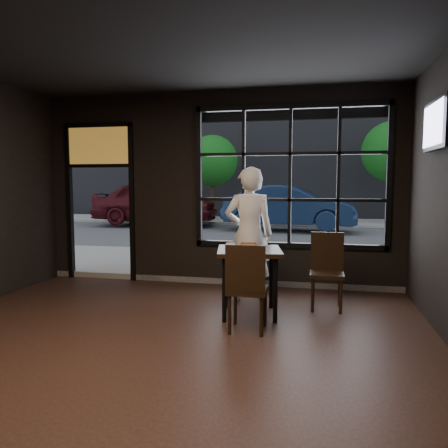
% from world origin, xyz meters
% --- Properties ---
extents(floor, '(6.00, 7.00, 0.02)m').
position_xyz_m(floor, '(0.00, 0.00, -0.01)').
color(floor, black).
rests_on(floor, ground).
extents(ceiling, '(6.00, 7.00, 0.02)m').
position_xyz_m(ceiling, '(0.00, 0.00, 3.21)').
color(ceiling, black).
rests_on(ceiling, ground).
extents(window_frame, '(3.06, 0.12, 2.28)m').
position_xyz_m(window_frame, '(1.20, 3.50, 1.80)').
color(window_frame, black).
rests_on(window_frame, ground).
extents(stained_transom, '(1.20, 0.06, 0.70)m').
position_xyz_m(stained_transom, '(-2.10, 3.50, 2.35)').
color(stained_transom, orange).
rests_on(stained_transom, ground).
extents(street_asphalt, '(60.00, 41.00, 0.04)m').
position_xyz_m(street_asphalt, '(0.00, 24.00, -0.02)').
color(street_asphalt, '#545456').
rests_on(street_asphalt, ground).
extents(building_across, '(28.00, 12.00, 15.00)m').
position_xyz_m(building_across, '(0.00, 23.00, 7.50)').
color(building_across, '#5B5956').
rests_on(building_across, ground).
extents(cafe_table, '(0.93, 0.93, 0.87)m').
position_xyz_m(cafe_table, '(0.79, 1.92, 0.43)').
color(cafe_table, black).
rests_on(cafe_table, floor).
extents(chair_near, '(0.45, 0.45, 1.03)m').
position_xyz_m(chair_near, '(0.87, 1.32, 0.51)').
color(chair_near, black).
rests_on(chair_near, floor).
extents(chair_window, '(0.45, 0.45, 1.03)m').
position_xyz_m(chair_window, '(1.78, 2.38, 0.51)').
color(chair_window, black).
rests_on(chair_window, floor).
extents(man, '(0.80, 0.63, 1.93)m').
position_xyz_m(man, '(0.68, 2.65, 0.97)').
color(man, silver).
rests_on(man, floor).
extents(hotdog, '(0.21, 0.12, 0.06)m').
position_xyz_m(hotdog, '(0.76, 2.02, 0.89)').
color(hotdog, tan).
rests_on(hotdog, cafe_table).
extents(cup, '(0.13, 0.13, 0.10)m').
position_xyz_m(cup, '(0.58, 1.76, 0.91)').
color(cup, silver).
rests_on(cup, cafe_table).
extents(tv, '(0.11, 0.96, 0.56)m').
position_xyz_m(tv, '(2.93, 1.80, 2.36)').
color(tv, black).
rests_on(tv, wall_right).
extents(navy_car, '(4.71, 1.97, 1.52)m').
position_xyz_m(navy_car, '(0.70, 11.81, 0.86)').
color(navy_car, '#12223E').
rests_on(navy_car, street_asphalt).
extents(maroon_car, '(5.01, 2.45, 1.65)m').
position_xyz_m(maroon_car, '(-4.55, 12.59, 0.92)').
color(maroon_car, '#430D13').
rests_on(maroon_car, street_asphalt).
extents(tree_left, '(2.18, 2.18, 3.73)m').
position_xyz_m(tree_left, '(-2.80, 14.91, 2.63)').
color(tree_left, '#332114').
rests_on(tree_left, street_asphalt).
extents(tree_right, '(2.41, 2.41, 4.11)m').
position_xyz_m(tree_right, '(4.52, 14.82, 2.89)').
color(tree_right, '#332114').
rests_on(tree_right, street_asphalt).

